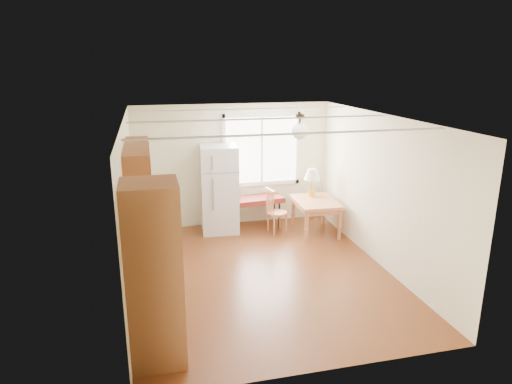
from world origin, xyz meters
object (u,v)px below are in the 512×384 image
object	(u,v)px
refrigerator	(219,189)
bench	(249,201)
dining_table	(316,205)
chair	(273,208)

from	to	relation	value
refrigerator	bench	bearing A→B (deg)	4.44
dining_table	chair	size ratio (longest dim) A/B	1.22
dining_table	chair	distance (m)	0.84
refrigerator	bench	world-z (taller)	refrigerator
bench	refrigerator	bearing A→B (deg)	171.88
dining_table	bench	bearing A→B (deg)	157.77
refrigerator	chair	size ratio (longest dim) A/B	1.94
bench	dining_table	bearing A→B (deg)	-32.30
bench	dining_table	distance (m)	1.34
refrigerator	chair	xyz separation A→B (m)	(1.01, -0.40, -0.36)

